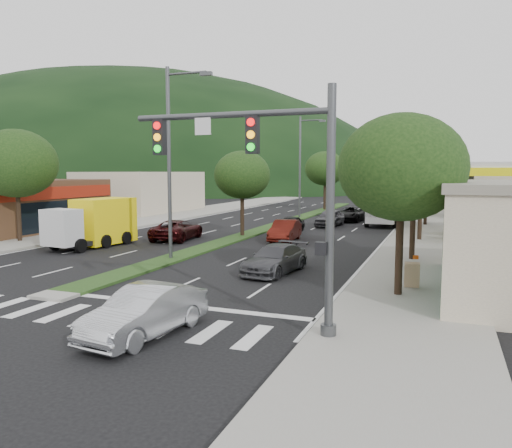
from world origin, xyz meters
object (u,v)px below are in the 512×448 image
at_px(tree_med_near, 242,175).
at_px(car_queue_e, 330,218).
at_px(sedan_silver, 145,312).
at_px(tree_r_d, 427,165).
at_px(car_queue_d, 351,214).
at_px(tree_l_a, 16,164).
at_px(motorhome, 385,205).
at_px(car_queue_f, 395,207).
at_px(box_truck, 96,224).
at_px(tree_r_b, 415,164).
at_px(a_frame_sign, 412,273).
at_px(streetlight_near, 172,154).
at_px(car_queue_a, 290,224).
at_px(tree_r_a, 402,168).
at_px(car_queue_b, 275,259).
at_px(tree_r_c, 422,170).
at_px(tree_r_e, 430,169).
at_px(traffic_signal, 275,173).
at_px(tree_med_far, 325,168).
at_px(suv_maroon, 177,230).
at_px(car_queue_c, 285,231).

height_order(tree_med_near, car_queue_e, tree_med_near).
bearing_deg(sedan_silver, tree_med_near, 111.79).
xyz_separation_m(tree_r_d, car_queue_d, (-6.71, 2.07, -4.50)).
bearing_deg(tree_l_a, car_queue_d, 51.12).
relative_size(tree_r_d, motorhome, 0.87).
relative_size(car_queue_f, box_truck, 0.69).
distance_m(car_queue_e, car_queue_f, 16.47).
distance_m(tree_r_b, a_frame_sign, 7.93).
distance_m(streetlight_near, car_queue_a, 15.08).
xyz_separation_m(tree_r_a, car_queue_f, (-3.70, 39.06, -4.20)).
bearing_deg(tree_r_b, tree_med_near, 153.43).
bearing_deg(car_queue_e, tree_med_near, -111.33).
xyz_separation_m(car_queue_d, a_frame_sign, (7.11, -26.71, 0.04)).
bearing_deg(car_queue_d, car_queue_b, -80.01).
xyz_separation_m(tree_r_b, motorhome, (-3.43, 18.41, -3.35)).
bearing_deg(motorhome, tree_r_d, -7.12).
distance_m(tree_r_c, tree_r_e, 20.00).
distance_m(traffic_signal, tree_med_far, 46.43).
bearing_deg(tree_med_near, tree_l_a, -147.38).
bearing_deg(traffic_signal, car_queue_a, 105.81).
bearing_deg(traffic_signal, tree_r_c, 82.15).
bearing_deg(tree_r_d, streetlight_near, -118.20).
distance_m(suv_maroon, car_queue_f, 30.48).
xyz_separation_m(car_queue_f, box_truck, (-15.12, -32.52, 0.79)).
bearing_deg(tree_med_far, car_queue_a, -83.90).
xyz_separation_m(tree_l_a, car_queue_e, (16.87, 17.07, -4.45)).
bearing_deg(car_queue_d, box_truck, -111.55).
relative_size(tree_med_near, car_queue_d, 1.22).
relative_size(tree_r_b, car_queue_b, 1.56).
height_order(sedan_silver, motorhome, motorhome).
height_order(box_truck, a_frame_sign, box_truck).
bearing_deg(tree_med_near, suv_maroon, -140.10).
bearing_deg(tree_med_far, suv_maroon, -97.06).
relative_size(tree_r_d, car_queue_c, 1.68).
height_order(tree_r_d, box_truck, tree_r_d).
bearing_deg(a_frame_sign, tree_r_d, 86.70).
relative_size(car_queue_d, car_queue_e, 1.15).
bearing_deg(motorhome, streetlight_near, -110.79).
distance_m(tree_r_a, streetlight_near, 12.48).
bearing_deg(sedan_silver, streetlight_near, 123.04).
relative_size(tree_r_d, box_truck, 1.15).
relative_size(tree_r_b, motorhome, 0.84).
relative_size(car_queue_d, a_frame_sign, 3.78).
relative_size(traffic_signal, sedan_silver, 1.63).
distance_m(traffic_signal, car_queue_b, 9.63).
relative_size(tree_r_c, car_queue_d, 1.32).
xyz_separation_m(car_queue_b, car_queue_c, (-2.75, 10.30, 0.06)).
relative_size(car_queue_b, car_queue_d, 0.90).
height_order(traffic_signal, sedan_silver, traffic_signal).
bearing_deg(car_queue_d, car_queue_a, -98.62).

